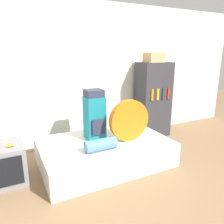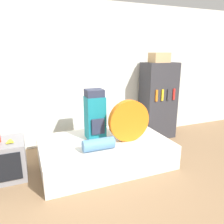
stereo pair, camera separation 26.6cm
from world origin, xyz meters
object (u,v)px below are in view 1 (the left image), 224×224
at_px(tent_bag, 129,120).
at_px(television, 4,164).
at_px(backpack, 95,115).
at_px(sleeping_roll, 101,145).
at_px(bookshelf, 153,100).
at_px(cardboard_box, 154,57).

height_order(tent_bag, television, tent_bag).
bearing_deg(backpack, sleeping_roll, -102.34).
height_order(backpack, television, backpack).
bearing_deg(bookshelf, television, -169.23).
height_order(television, cardboard_box, cardboard_box).
height_order(tent_bag, cardboard_box, cardboard_box).
bearing_deg(sleeping_roll, bookshelf, 30.72).
xyz_separation_m(television, cardboard_box, (2.79, 0.51, 1.35)).
distance_m(backpack, tent_bag, 0.54).
height_order(tent_bag, sleeping_roll, tent_bag).
height_order(sleeping_roll, bookshelf, bookshelf).
xyz_separation_m(backpack, television, (-1.34, -0.05, -0.49)).
xyz_separation_m(bookshelf, cardboard_box, (-0.05, -0.03, 0.85)).
relative_size(television, cardboard_box, 1.66).
height_order(backpack, sleeping_roll, backpack).
distance_m(backpack, cardboard_box, 1.74).
xyz_separation_m(tent_bag, sleeping_roll, (-0.55, -0.15, -0.24)).
xyz_separation_m(backpack, cardboard_box, (1.44, 0.46, 0.86)).
relative_size(sleeping_roll, bookshelf, 0.30).
bearing_deg(tent_bag, sleeping_roll, -164.57).
xyz_separation_m(backpack, tent_bag, (0.45, -0.31, -0.06)).
bearing_deg(cardboard_box, backpack, -162.42).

